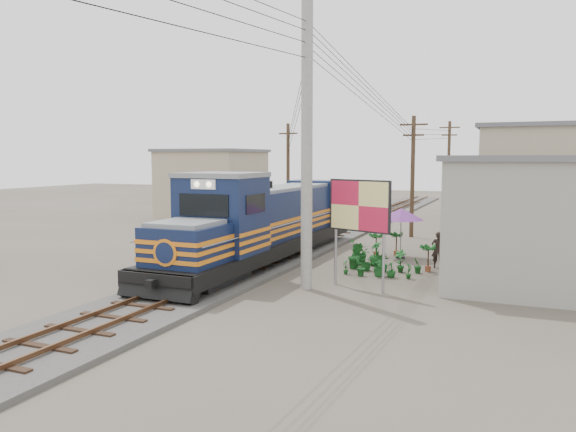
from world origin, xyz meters
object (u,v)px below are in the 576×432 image
at_px(locomotive, 263,224).
at_px(market_umbrella, 401,214).
at_px(vendor, 438,250).
at_px(billboard, 359,208).

distance_m(locomotive, market_umbrella, 6.39).
bearing_deg(market_umbrella, vendor, -40.54).
relative_size(locomotive, market_umbrella, 6.85).
distance_m(locomotive, billboard, 6.18).
bearing_deg(vendor, locomotive, 6.35).
bearing_deg(locomotive, vendor, 14.45).
distance_m(market_umbrella, vendor, 2.81).
bearing_deg(vendor, market_umbrella, -48.64).
distance_m(locomotive, vendor, 7.54).
xyz_separation_m(billboard, market_umbrella, (0.13, 6.62, -0.83)).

